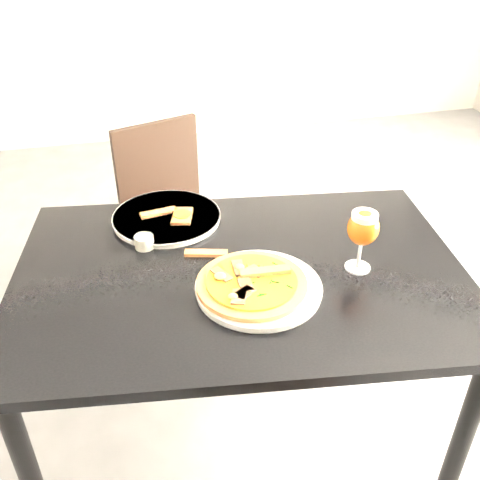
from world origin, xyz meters
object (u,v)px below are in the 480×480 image
object	(u,v)px
dining_table	(240,295)
chair_far	(173,216)
beer_glass	(363,228)
pizza	(252,283)

from	to	relation	value
dining_table	chair_far	xyz separation A→B (m)	(-0.09, 0.83, -0.20)
beer_glass	dining_table	bearing A→B (deg)	167.01
pizza	chair_far	bearing A→B (deg)	95.90
dining_table	pizza	size ratio (longest dim) A/B	4.65
chair_far	pizza	bearing A→B (deg)	-103.07
chair_far	pizza	distance (m)	0.98
dining_table	beer_glass	size ratio (longest dim) A/B	7.48
chair_far	beer_glass	distance (m)	1.06
dining_table	chair_far	distance (m)	0.85
dining_table	chair_far	bearing A→B (deg)	103.90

